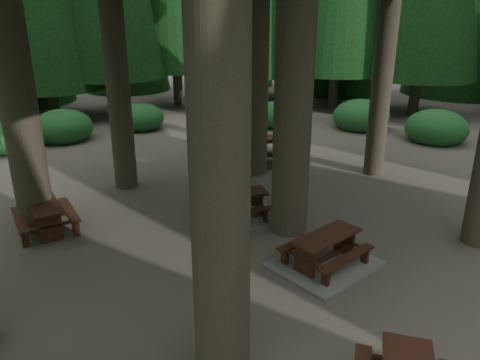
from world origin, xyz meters
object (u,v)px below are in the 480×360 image
picnic_table_a (325,256)px  picnic_table_c (235,210)px  picnic_table_b (45,212)px  picnic_table_d (263,145)px

picnic_table_a → picnic_table_c: (-0.38, 2.92, 0.00)m
picnic_table_c → picnic_table_b: bearing=173.7°
picnic_table_b → picnic_table_d: bearing=-76.0°
picnic_table_d → picnic_table_b: bearing=-138.4°
picnic_table_a → picnic_table_b: 6.46m
picnic_table_a → picnic_table_d: picnic_table_d is taller
picnic_table_b → picnic_table_d: picnic_table_d is taller
picnic_table_a → picnic_table_d: bearing=56.5°
picnic_table_a → picnic_table_d: size_ratio=0.92×
picnic_table_a → picnic_table_b: picnic_table_b is taller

